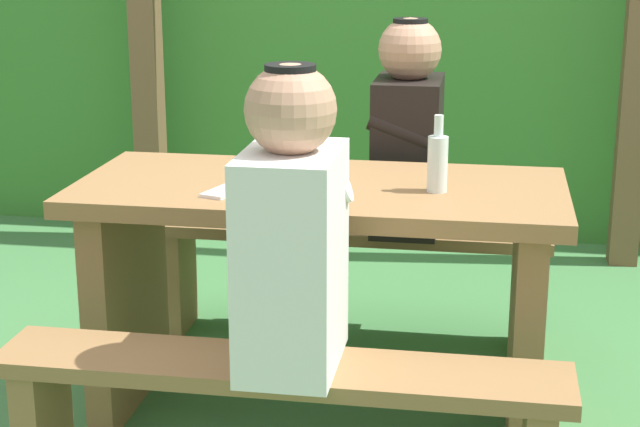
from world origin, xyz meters
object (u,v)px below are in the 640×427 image
object	(u,v)px
person_black_coat	(408,134)
drinking_glass	(294,172)
bench_far	(348,258)
picnic_table	(320,259)
person_white_shirt	(292,230)
bottle_left	(284,149)
bottle_right	(438,161)
cell_phone	(224,191)
bench_near	(280,407)

from	to	relation	value
person_black_coat	drinking_glass	size ratio (longest dim) A/B	7.81
bench_far	person_black_coat	bearing A→B (deg)	-0.94
picnic_table	person_white_shirt	bearing A→B (deg)	-86.86
bench_far	bottle_left	xyz separation A→B (m)	(-0.11, -0.55, 0.51)
bottle_right	picnic_table	bearing A→B (deg)	174.12
drinking_glass	bottle_right	xyz separation A→B (m)	(0.40, 0.03, 0.04)
drinking_glass	person_white_shirt	bearing A→B (deg)	-79.62
person_black_coat	bottle_left	distance (m)	0.63
bench_far	person_white_shirt	xyz separation A→B (m)	(0.03, -1.17, 0.45)
drinking_glass	cell_phone	world-z (taller)	drinking_glass
bench_near	person_white_shirt	xyz separation A→B (m)	(0.03, 0.00, 0.45)
bottle_right	cell_phone	xyz separation A→B (m)	(-0.58, -0.12, -0.08)
bench_far	picnic_table	bearing A→B (deg)	-90.00
bench_near	person_white_shirt	world-z (taller)	person_white_shirt
person_black_coat	bottle_right	distance (m)	0.64
bench_near	bottle_right	size ratio (longest dim) A/B	6.49
bench_near	person_black_coat	distance (m)	1.27
person_white_shirt	cell_phone	world-z (taller)	person_white_shirt
bench_near	person_white_shirt	distance (m)	0.45
person_white_shirt	person_black_coat	bearing A→B (deg)	81.74
picnic_table	cell_phone	bearing A→B (deg)	-148.30
person_black_coat	drinking_glass	xyz separation A→B (m)	(-0.27, -0.64, 0.01)
person_white_shirt	drinking_glass	size ratio (longest dim) A/B	7.81
bottle_left	bottle_right	distance (m)	0.45
bottle_left	person_white_shirt	bearing A→B (deg)	-76.96
drinking_glass	cell_phone	xyz separation A→B (m)	(-0.18, -0.09, -0.04)
person_white_shirt	bottle_left	size ratio (longest dim) A/B	3.25
person_black_coat	bottle_left	bearing A→B (deg)	-119.66
bottle_left	bench_near	bearing A→B (deg)	-79.86
person_white_shirt	bottle_right	size ratio (longest dim) A/B	3.34
person_black_coat	bench_near	bearing A→B (deg)	-99.76
picnic_table	bench_near	world-z (taller)	picnic_table
bench_far	cell_phone	bearing A→B (deg)	-108.36
bottle_right	cell_phone	world-z (taller)	bottle_right
picnic_table	bottle_left	distance (m)	0.34
person_black_coat	bottle_right	xyz separation A→B (m)	(0.13, -0.62, 0.05)
picnic_table	person_black_coat	xyz separation A→B (m)	(0.20, 0.58, 0.26)
person_white_shirt	cell_phone	bearing A→B (deg)	122.64
drinking_glass	cell_phone	distance (m)	0.21
bench_far	bench_near	bearing A→B (deg)	-90.00
person_white_shirt	cell_phone	xyz separation A→B (m)	(-0.28, 0.43, -0.03)
person_white_shirt	bottle_right	bearing A→B (deg)	61.12
bench_far	bottle_left	size ratio (longest dim) A/B	6.31
bottle_right	bottle_left	bearing A→B (deg)	171.17
bench_near	bench_far	bearing A→B (deg)	90.00
bench_far	person_white_shirt	size ratio (longest dim) A/B	1.95
drinking_glass	bench_near	bearing A→B (deg)	-83.08
cell_phone	bench_far	bearing A→B (deg)	89.35
bottle_left	cell_phone	xyz separation A→B (m)	(-0.13, -0.19, -0.09)
picnic_table	bench_far	distance (m)	0.62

